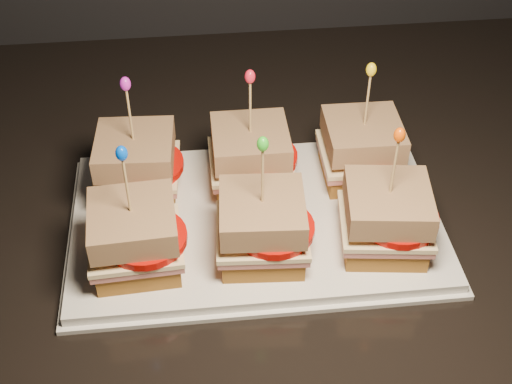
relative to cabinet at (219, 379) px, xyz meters
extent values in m
cube|color=black|center=(0.00, 0.00, 0.00)|extent=(2.28, 0.71, 0.87)
cube|color=black|center=(0.00, 0.00, 0.45)|extent=(2.32, 0.75, 0.03)
cube|color=white|center=(0.05, -0.11, 0.48)|extent=(0.43, 0.27, 0.02)
cube|color=white|center=(0.05, -0.11, 0.47)|extent=(0.44, 0.28, 0.01)
cube|color=brown|center=(-0.08, -0.05, 0.50)|extent=(0.09, 0.09, 0.02)
cube|color=#B35758|center=(-0.08, -0.05, 0.52)|extent=(0.10, 0.10, 0.01)
cube|color=#FFE5A7|center=(-0.08, -0.05, 0.52)|extent=(0.10, 0.10, 0.01)
cylinder|color=#BC0C05|center=(-0.07, -0.05, 0.53)|extent=(0.09, 0.09, 0.01)
cube|color=#672E0D|center=(-0.08, -0.05, 0.55)|extent=(0.10, 0.10, 0.03)
cylinder|color=tan|center=(-0.08, -0.05, 0.60)|extent=(0.00, 0.00, 0.09)
ellipsoid|color=#C521BE|center=(-0.08, -0.05, 0.64)|extent=(0.01, 0.01, 0.02)
cube|color=brown|center=(0.05, -0.05, 0.50)|extent=(0.09, 0.09, 0.02)
cube|color=#B35758|center=(0.05, -0.05, 0.52)|extent=(0.10, 0.09, 0.01)
cube|color=#FFE5A7|center=(0.05, -0.05, 0.52)|extent=(0.10, 0.10, 0.01)
cylinder|color=#BC0C05|center=(0.06, -0.05, 0.53)|extent=(0.09, 0.09, 0.01)
cube|color=#672E0D|center=(0.05, -0.05, 0.55)|extent=(0.09, 0.09, 0.03)
cylinder|color=tan|center=(0.05, -0.05, 0.60)|extent=(0.00, 0.00, 0.09)
ellipsoid|color=red|center=(0.05, -0.05, 0.64)|extent=(0.01, 0.01, 0.02)
cube|color=brown|center=(0.19, -0.05, 0.50)|extent=(0.09, 0.09, 0.02)
cube|color=#B35758|center=(0.19, -0.05, 0.52)|extent=(0.10, 0.10, 0.01)
cube|color=#FFE5A7|center=(0.19, -0.05, 0.52)|extent=(0.10, 0.10, 0.01)
cylinder|color=#BC0C05|center=(0.20, -0.05, 0.53)|extent=(0.09, 0.09, 0.01)
cube|color=#672E0D|center=(0.19, -0.05, 0.55)|extent=(0.09, 0.09, 0.03)
cylinder|color=tan|center=(0.19, -0.05, 0.60)|extent=(0.00, 0.00, 0.09)
ellipsoid|color=yellow|center=(0.19, -0.05, 0.64)|extent=(0.01, 0.01, 0.02)
cube|color=brown|center=(-0.08, -0.17, 0.50)|extent=(0.09, 0.09, 0.02)
cube|color=#B35758|center=(-0.08, -0.17, 0.52)|extent=(0.10, 0.10, 0.01)
cube|color=#FFE5A7|center=(-0.08, -0.17, 0.52)|extent=(0.10, 0.10, 0.01)
cylinder|color=#BC0C05|center=(-0.07, -0.18, 0.53)|extent=(0.09, 0.09, 0.01)
cube|color=#672E0D|center=(-0.08, -0.17, 0.55)|extent=(0.09, 0.09, 0.03)
cylinder|color=tan|center=(-0.08, -0.17, 0.60)|extent=(0.00, 0.00, 0.09)
ellipsoid|color=blue|center=(-0.08, -0.17, 0.64)|extent=(0.01, 0.01, 0.02)
cube|color=brown|center=(0.05, -0.17, 0.50)|extent=(0.09, 0.09, 0.02)
cube|color=#B35758|center=(0.05, -0.17, 0.52)|extent=(0.10, 0.10, 0.01)
cube|color=#FFE5A7|center=(0.05, -0.17, 0.52)|extent=(0.11, 0.10, 0.01)
cylinder|color=#BC0C05|center=(0.06, -0.18, 0.53)|extent=(0.09, 0.09, 0.01)
cube|color=#672E0D|center=(0.05, -0.17, 0.55)|extent=(0.10, 0.10, 0.03)
cylinder|color=tan|center=(0.05, -0.17, 0.60)|extent=(0.00, 0.00, 0.09)
ellipsoid|color=green|center=(0.05, -0.17, 0.64)|extent=(0.01, 0.01, 0.02)
cube|color=brown|center=(0.19, -0.17, 0.50)|extent=(0.10, 0.10, 0.02)
cube|color=#B35758|center=(0.19, -0.17, 0.52)|extent=(0.11, 0.11, 0.01)
cube|color=#FFE5A7|center=(0.19, -0.17, 0.52)|extent=(0.11, 0.11, 0.01)
cylinder|color=#BC0C05|center=(0.20, -0.18, 0.53)|extent=(0.09, 0.09, 0.01)
cube|color=#672E0D|center=(0.19, -0.17, 0.55)|extent=(0.10, 0.10, 0.03)
cylinder|color=tan|center=(0.19, -0.17, 0.60)|extent=(0.00, 0.00, 0.09)
ellipsoid|color=#EA4E05|center=(0.19, -0.17, 0.64)|extent=(0.01, 0.01, 0.02)
camera|label=1|loc=(-0.01, -0.72, 1.06)|focal=50.00mm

